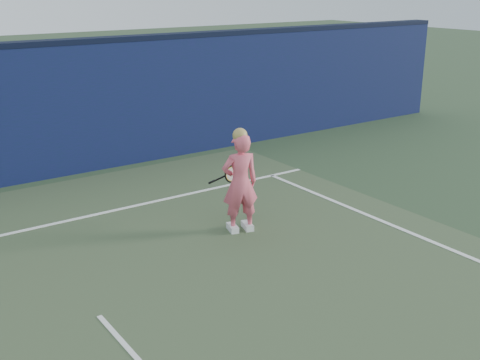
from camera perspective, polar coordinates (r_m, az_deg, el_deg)
ground at (r=6.42m, az=-9.69°, el=-16.47°), size 80.00×80.00×0.00m
player at (r=8.99m, az=-0.00°, el=-0.23°), size 0.64×0.51×1.61m
racket at (r=9.40m, az=-0.96°, el=0.52°), size 0.52×0.14×0.28m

